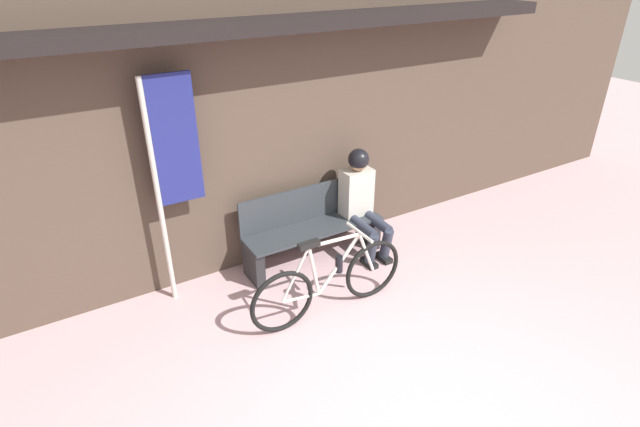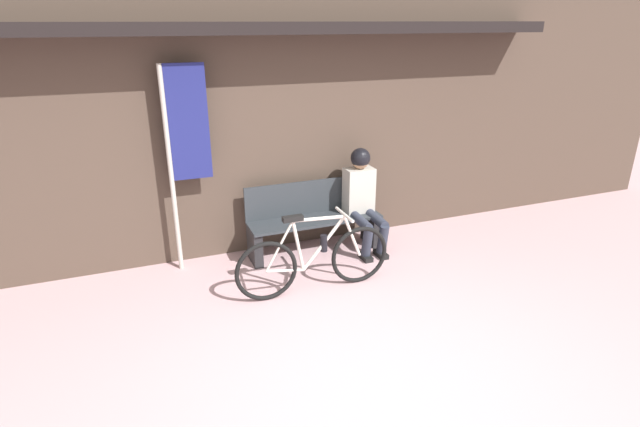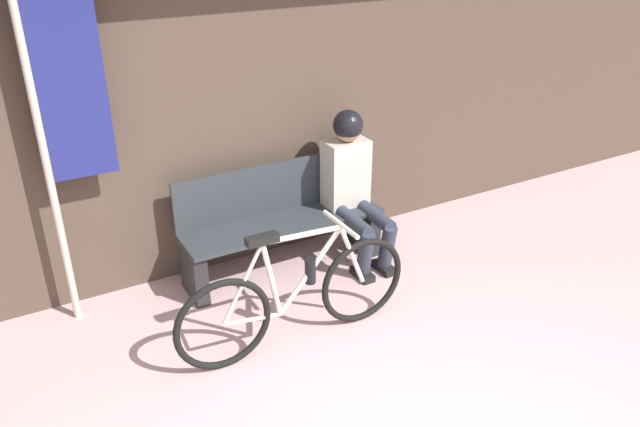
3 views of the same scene
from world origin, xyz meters
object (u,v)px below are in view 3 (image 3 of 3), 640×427
at_px(park_bench_near, 281,224).
at_px(person_seated, 352,178).
at_px(bicycle, 297,297).
at_px(banner_pole, 63,118).

distance_m(park_bench_near, person_seated, 0.65).
bearing_deg(bicycle, park_bench_near, 69.95).
relative_size(bicycle, banner_pole, 0.74).
bearing_deg(banner_pole, park_bench_near, -3.96).
height_order(park_bench_near, bicycle, bicycle).
bearing_deg(banner_pole, person_seated, -6.19).
height_order(person_seated, banner_pole, banner_pole).
xyz_separation_m(park_bench_near, person_seated, (0.57, -0.12, 0.30)).
xyz_separation_m(park_bench_near, banner_pole, (-1.39, 0.10, 1.03)).
bearing_deg(park_bench_near, banner_pole, 176.04).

